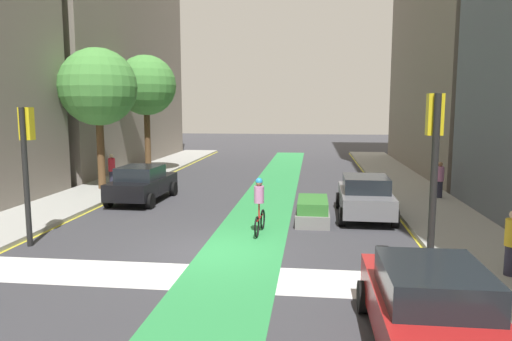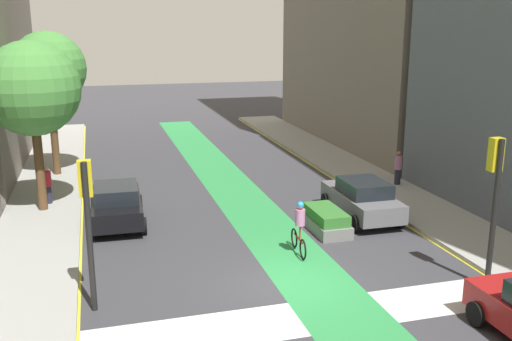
# 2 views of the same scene
# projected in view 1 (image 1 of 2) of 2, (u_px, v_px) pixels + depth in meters

# --- Properties ---
(ground_plane) EXTENTS (120.00, 120.00, 0.00)m
(ground_plane) POSITION_uv_depth(u_px,v_px,m) (214.00, 252.00, 13.49)
(ground_plane) COLOR #38383D
(bike_lane_paint) EXTENTS (2.40, 60.00, 0.01)m
(bike_lane_paint) POSITION_uv_depth(u_px,v_px,m) (241.00, 253.00, 13.40)
(bike_lane_paint) COLOR #2D8C47
(bike_lane_paint) RESTS_ON ground_plane
(crosswalk_band) EXTENTS (12.00, 1.80, 0.01)m
(crosswalk_band) POSITION_uv_depth(u_px,v_px,m) (197.00, 277.00, 11.52)
(crosswalk_band) COLOR silver
(crosswalk_band) RESTS_ON ground_plane
(curb_stripe_left) EXTENTS (0.16, 60.00, 0.01)m
(curb_stripe_left) POSITION_uv_depth(u_px,v_px,m) (17.00, 245.00, 14.20)
(curb_stripe_left) COLOR yellow
(curb_stripe_left) RESTS_ON ground_plane
(sidewalk_right) EXTENTS (3.00, 60.00, 0.15)m
(sidewalk_right) POSITION_uv_depth(u_px,v_px,m) (491.00, 260.00, 12.59)
(sidewalk_right) COLOR #9E9E99
(sidewalk_right) RESTS_ON ground_plane
(curb_stripe_right) EXTENTS (0.16, 60.00, 0.01)m
(curb_stripe_right) POSITION_uv_depth(u_px,v_px,m) (433.00, 260.00, 12.78)
(curb_stripe_right) COLOR yellow
(curb_stripe_right) RESTS_ON ground_plane
(traffic_signal_near_right) EXTENTS (0.35, 0.52, 4.40)m
(traffic_signal_near_right) POSITION_uv_depth(u_px,v_px,m) (434.00, 152.00, 10.86)
(traffic_signal_near_right) COLOR black
(traffic_signal_near_right) RESTS_ON ground_plane
(traffic_signal_near_left) EXTENTS (0.35, 0.52, 4.09)m
(traffic_signal_near_left) POSITION_uv_depth(u_px,v_px,m) (27.00, 149.00, 13.84)
(traffic_signal_near_left) COLOR black
(traffic_signal_near_left) RESTS_ON ground_plane
(car_red_right_near) EXTENTS (2.03, 4.21, 1.57)m
(car_red_right_near) POSITION_uv_depth(u_px,v_px,m) (430.00, 308.00, 7.85)
(car_red_right_near) COLOR #A51919
(car_red_right_near) RESTS_ON ground_plane
(car_black_left_far) EXTENTS (2.13, 4.25, 1.57)m
(car_black_left_far) POSITION_uv_depth(u_px,v_px,m) (142.00, 183.00, 20.68)
(car_black_left_far) COLOR black
(car_black_left_far) RESTS_ON ground_plane
(car_grey_right_far) EXTENTS (2.07, 4.23, 1.57)m
(car_grey_right_far) POSITION_uv_depth(u_px,v_px,m) (365.00, 196.00, 17.68)
(car_grey_right_far) COLOR slate
(car_grey_right_far) RESTS_ON ground_plane
(cyclist_in_lane) EXTENTS (0.32, 1.73, 1.86)m
(cyclist_in_lane) POSITION_uv_depth(u_px,v_px,m) (259.00, 205.00, 15.31)
(cyclist_in_lane) COLOR black
(cyclist_in_lane) RESTS_ON ground_plane
(pedestrian_sidewalk_right_a) EXTENTS (0.34, 0.34, 1.56)m
(pedestrian_sidewalk_right_a) POSITION_uv_depth(u_px,v_px,m) (512.00, 243.00, 11.12)
(pedestrian_sidewalk_right_a) COLOR #262638
(pedestrian_sidewalk_right_a) RESTS_ON sidewalk_right
(pedestrian_sidewalk_left_a) EXTENTS (0.34, 0.34, 1.61)m
(pedestrian_sidewalk_left_a) POSITION_uv_depth(u_px,v_px,m) (112.00, 170.00, 23.91)
(pedestrian_sidewalk_left_a) COLOR #262638
(pedestrian_sidewalk_left_a) RESTS_ON sidewalk_left
(pedestrian_sidewalk_right_b) EXTENTS (0.34, 0.34, 1.58)m
(pedestrian_sidewalk_right_b) POSITION_uv_depth(u_px,v_px,m) (440.00, 180.00, 20.77)
(pedestrian_sidewalk_right_b) COLOR #262638
(pedestrian_sidewalk_right_b) RESTS_ON sidewalk_right
(street_tree_near) EXTENTS (3.69, 3.69, 6.74)m
(street_tree_near) POSITION_uv_depth(u_px,v_px,m) (98.00, 87.00, 22.60)
(street_tree_near) COLOR brown
(street_tree_near) RESTS_ON sidewalk_left
(street_tree_far) EXTENTS (3.57, 3.57, 7.02)m
(street_tree_far) POSITION_uv_depth(u_px,v_px,m) (146.00, 86.00, 28.30)
(street_tree_far) COLOR brown
(street_tree_far) RESTS_ON sidewalk_left
(median_planter) EXTENTS (1.17, 2.37, 0.85)m
(median_planter) POSITION_uv_depth(u_px,v_px,m) (313.00, 211.00, 16.97)
(median_planter) COLOR slate
(median_planter) RESTS_ON ground_plane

